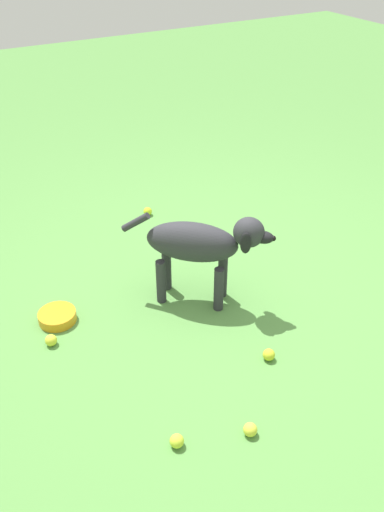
% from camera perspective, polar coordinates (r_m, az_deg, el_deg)
% --- Properties ---
extents(ground, '(14.00, 14.00, 0.00)m').
position_cam_1_polar(ground, '(3.41, 3.01, -3.82)').
color(ground, '#548C42').
extents(dog, '(0.70, 0.64, 0.61)m').
position_cam_1_polar(dog, '(3.12, 0.94, 1.23)').
color(dog, '#2D2D33').
rests_on(dog, ground).
extents(tennis_ball_0, '(0.07, 0.07, 0.07)m').
position_cam_1_polar(tennis_ball_0, '(2.58, -1.61, -18.91)').
color(tennis_ball_0, '#CDE337').
rests_on(tennis_ball_0, ground).
extents(tennis_ball_1, '(0.07, 0.07, 0.07)m').
position_cam_1_polar(tennis_ball_1, '(2.97, 8.10, -10.26)').
color(tennis_ball_1, '#C7D42C').
rests_on(tennis_ball_1, ground).
extents(tennis_ball_2, '(0.07, 0.07, 0.07)m').
position_cam_1_polar(tennis_ball_2, '(2.63, 6.16, -17.73)').
color(tennis_ball_2, '#D8DC3D').
rests_on(tennis_ball_2, ground).
extents(tennis_ball_3, '(0.07, 0.07, 0.07)m').
position_cam_1_polar(tennis_ball_3, '(4.21, -4.70, 4.72)').
color(tennis_ball_3, '#C3DB29').
rests_on(tennis_ball_3, ground).
extents(tennis_ball_4, '(0.07, 0.07, 0.07)m').
position_cam_1_polar(tennis_ball_4, '(3.12, -14.63, -8.59)').
color(tennis_ball_4, yellow).
rests_on(tennis_ball_4, ground).
extents(water_bowl, '(0.22, 0.22, 0.06)m').
position_cam_1_polar(water_bowl, '(3.27, -14.01, -6.21)').
color(water_bowl, orange).
rests_on(water_bowl, ground).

